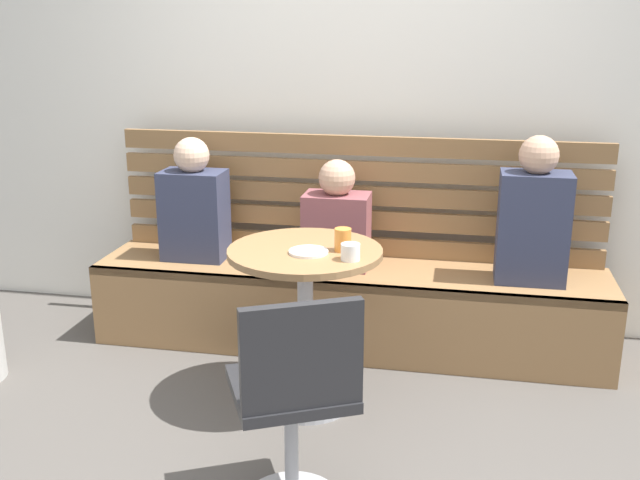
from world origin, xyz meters
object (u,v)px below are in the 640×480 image
cafe_table (305,296)px  cup_ceramic_white (350,252)px  booth_bench (348,306)px  person_adult (533,218)px  cup_tumbler_orange (343,240)px  white_chair (295,398)px  person_child_left (337,221)px  plate_small (309,252)px  person_child_middle (194,206)px

cafe_table → cup_ceramic_white: (0.22, -0.12, 0.26)m
booth_bench → person_adult: size_ratio=3.69×
cafe_table → cup_tumbler_orange: 0.32m
white_chair → cup_tumbler_orange: size_ratio=8.50×
cafe_table → white_chair: (0.14, -0.81, -0.05)m
cafe_table → white_chair: bearing=-80.2°
person_adult → person_child_left: bearing=178.1°
white_chair → cup_ceramic_white: 0.76m
plate_small → cup_tumbler_orange: bearing=23.4°
booth_bench → person_adult: bearing=-1.0°
person_adult → cafe_table: bearing=-147.9°
white_chair → booth_bench: bearing=92.0°
person_child_middle → cup_tumbler_orange: person_child_middle is taller
cafe_table → person_adult: size_ratio=1.01×
person_child_middle → cafe_table: bearing=-41.1°
person_child_left → cup_tumbler_orange: size_ratio=5.73×
white_chair → cup_ceramic_white: size_ratio=10.63×
cup_tumbler_orange → plate_small: size_ratio=0.59×
white_chair → cup_ceramic_white: white_chair is taller
person_child_left → plate_small: person_child_left is taller
plate_small → person_child_left: bearing=90.4°
cup_tumbler_orange → cup_ceramic_white: 0.13m
booth_bench → white_chair: (0.05, -1.46, 0.24)m
cafe_table → cup_tumbler_orange: (0.17, 0.00, 0.27)m
white_chair → person_child_left: (-0.12, 1.47, 0.23)m
cafe_table → person_child_middle: bearing=138.9°
booth_bench → person_child_left: size_ratio=4.71×
white_chair → plate_small: (-0.11, 0.75, 0.28)m
person_child_middle → person_adult: bearing=-0.9°
person_child_middle → cup_tumbler_orange: size_ratio=6.64×
cafe_table → cup_tumbler_orange: size_ratio=7.40×
cup_tumbler_orange → booth_bench: bearing=96.7°
person_adult → cup_tumbler_orange: size_ratio=7.31×
booth_bench → person_child_middle: 0.99m
booth_bench → cafe_table: size_ratio=3.65×
cafe_table → booth_bench: bearing=82.1°
cup_ceramic_white → plate_small: bearing=163.0°
booth_bench → person_child_left: bearing=165.6°
cafe_table → person_child_left: bearing=88.0°
plate_small → person_child_middle: bearing=137.5°
person_child_left → person_adult: bearing=-1.9°
booth_bench → person_child_middle: bearing=179.1°
booth_bench → cup_tumbler_orange: bearing=-83.3°
cup_tumbler_orange → person_child_middle: bearing=144.5°
booth_bench → white_chair: white_chair is taller
cafe_table → white_chair: white_chair is taller
person_child_middle → plate_small: (0.79, -0.72, 0.01)m
person_adult → cup_tumbler_orange: (-0.84, -0.63, 0.02)m
white_chair → plate_small: bearing=98.5°
person_child_left → cup_ceramic_white: bearing=-76.0°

